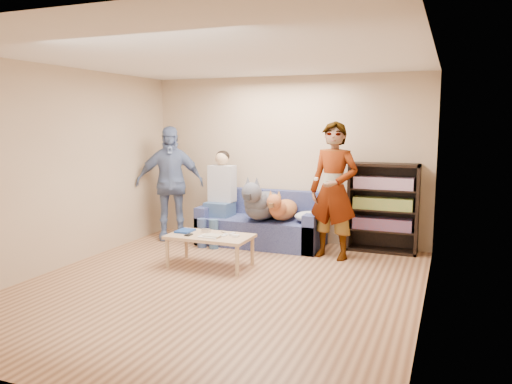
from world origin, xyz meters
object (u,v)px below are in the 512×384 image
at_px(person_standing_left, 170,183).
at_px(camera_silver, 206,231).
at_px(person_seated, 219,194).
at_px(dog_tan, 282,209).
at_px(notebook_blue, 185,231).
at_px(sofa, 262,226).
at_px(person_standing_right, 334,191).
at_px(coffee_table, 210,238).
at_px(dog_gray, 262,204).
at_px(bookshelf, 383,206).

height_order(person_standing_left, camera_silver, person_standing_left).
distance_m(person_seated, dog_tan, 1.06).
relative_size(notebook_blue, camera_silver, 2.36).
height_order(camera_silver, person_seated, person_seated).
distance_m(camera_silver, person_seated, 1.24).
bearing_deg(dog_tan, camera_silver, -122.09).
distance_m(person_standing_left, camera_silver, 1.65).
height_order(camera_silver, dog_tan, dog_tan).
relative_size(sofa, dog_tan, 1.67).
height_order(person_standing_right, sofa, person_standing_right).
bearing_deg(notebook_blue, sofa, 65.64).
relative_size(person_seated, coffee_table, 1.34).
height_order(person_standing_left, dog_tan, person_standing_left).
bearing_deg(person_seated, sofa, 10.67).
height_order(camera_silver, dog_gray, dog_gray).
bearing_deg(camera_silver, coffee_table, -45.00).
bearing_deg(person_standing_left, bookshelf, -21.35).
bearing_deg(bookshelf, person_standing_right, -134.00).
bearing_deg(camera_silver, notebook_blue, -165.96).
xyz_separation_m(person_standing_right, dog_tan, (-0.83, 0.24, -0.35)).
relative_size(camera_silver, bookshelf, 0.08).
height_order(notebook_blue, bookshelf, bookshelf).
xyz_separation_m(camera_silver, bookshelf, (2.13, 1.50, 0.23)).
relative_size(dog_gray, dog_tan, 1.13).
xyz_separation_m(person_standing_right, dog_gray, (-1.14, 0.18, -0.28)).
distance_m(person_seated, dog_gray, 0.75).
distance_m(person_standing_right, bookshelf, 0.90).
distance_m(sofa, coffee_table, 1.41).
bearing_deg(dog_tan, sofa, 158.41).
relative_size(notebook_blue, dog_tan, 0.23).
distance_m(dog_tan, coffee_table, 1.39).
bearing_deg(camera_silver, dog_tan, 57.91).
xyz_separation_m(dog_gray, dog_tan, (0.31, 0.06, -0.07)).
xyz_separation_m(sofa, coffee_table, (-0.21, -1.39, 0.09)).
xyz_separation_m(notebook_blue, dog_tan, (0.98, 1.19, 0.17)).
height_order(notebook_blue, dog_gray, dog_gray).
xyz_separation_m(person_standing_right, person_standing_left, (-2.72, 0.17, -0.04)).
bearing_deg(person_standing_left, notebook_blue, -80.12).
xyz_separation_m(person_standing_right, bookshelf, (0.60, 0.62, -0.27)).
bearing_deg(sofa, notebook_blue, -114.36).
xyz_separation_m(camera_silver, person_seated, (-0.35, 1.14, 0.33)).
bearing_deg(sofa, dog_tan, -21.59).
bearing_deg(coffee_table, person_standing_left, 138.13).
bearing_deg(person_standing_right, camera_silver, -138.12).
distance_m(person_standing_right, notebook_blue, 2.11).
bearing_deg(coffee_table, notebook_blue, 172.87).
bearing_deg(person_standing_right, sofa, 174.06).
bearing_deg(person_standing_left, dog_tan, -27.03).
bearing_deg(camera_silver, sofa, 75.58).
height_order(sofa, dog_gray, dog_gray).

